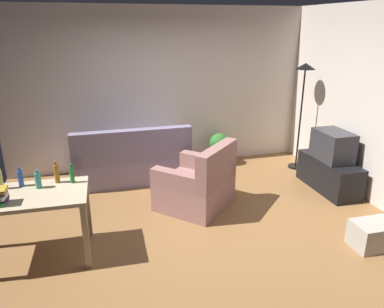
{
  "coord_description": "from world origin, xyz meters",
  "views": [
    {
      "loc": [
        -1.13,
        -3.98,
        2.4
      ],
      "look_at": [
        0.1,
        0.5,
        0.75
      ],
      "focal_mm": 34.26,
      "sensor_mm": 36.0,
      "label": 1
    }
  ],
  "objects": [
    {
      "name": "bottle_green",
      "position": [
        -1.42,
        -0.08,
        0.85
      ],
      "size": [
        0.05,
        0.05,
        0.22
      ],
      "color": "#1E722D",
      "rests_on": "desk"
    },
    {
      "name": "bottle_amber",
      "position": [
        -1.58,
        -0.03,
        0.87
      ],
      "size": [
        0.05,
        0.05,
        0.24
      ],
      "color": "#9E6019",
      "rests_on": "desk"
    },
    {
      "name": "bottle_blue",
      "position": [
        -1.95,
        -0.03,
        0.85
      ],
      "size": [
        0.06,
        0.06,
        0.21
      ],
      "color": "#2347A3",
      "rests_on": "desk"
    },
    {
      "name": "bottle_tall",
      "position": [
        -1.76,
        -0.13,
        0.85
      ],
      "size": [
        0.06,
        0.06,
        0.21
      ],
      "color": "teal",
      "rests_on": "desk"
    },
    {
      "name": "tv_stand",
      "position": [
        2.25,
        0.44,
        0.24
      ],
      "size": [
        0.44,
        1.1,
        0.48
      ],
      "rotation": [
        0.0,
        0.0,
        1.57
      ],
      "color": "black",
      "rests_on": "ground_plane"
    },
    {
      "name": "desk",
      "position": [
        -1.87,
        -0.26,
        0.65
      ],
      "size": [
        1.22,
        0.74,
        0.76
      ],
      "rotation": [
        0.0,
        0.0,
        -0.03
      ],
      "color": "#C6B28E",
      "rests_on": "ground_plane"
    },
    {
      "name": "storage_box",
      "position": [
        1.81,
        -1.05,
        0.15
      ],
      "size": [
        0.49,
        0.35,
        0.3
      ],
      "primitive_type": "cube",
      "rotation": [
        0.0,
        0.0,
        -0.02
      ],
      "color": "#A8A399",
      "rests_on": "ground_plane"
    },
    {
      "name": "torchiere_lamp",
      "position": [
        2.25,
        1.37,
        1.41
      ],
      "size": [
        0.32,
        0.32,
        1.81
      ],
      "color": "black",
      "rests_on": "ground_plane"
    },
    {
      "name": "tv",
      "position": [
        2.25,
        0.44,
        0.7
      ],
      "size": [
        0.41,
        0.6,
        0.44
      ],
      "rotation": [
        0.0,
        0.0,
        1.57
      ],
      "color": "#2D2D33",
      "rests_on": "tv_stand"
    },
    {
      "name": "ground_plane",
      "position": [
        0.0,
        0.0,
        -0.01
      ],
      "size": [
        5.2,
        4.4,
        0.02
      ],
      "primitive_type": "cube",
      "color": "olive"
    },
    {
      "name": "bottle_squat",
      "position": [
        -2.13,
        -0.05,
        0.87
      ],
      "size": [
        0.05,
        0.05,
        0.26
      ],
      "color": "#BCB24C",
      "rests_on": "desk"
    },
    {
      "name": "potted_plant",
      "position": [
        1.0,
        1.9,
        0.33
      ],
      "size": [
        0.36,
        0.36,
        0.57
      ],
      "color": "brown",
      "rests_on": "ground_plane"
    },
    {
      "name": "wall_rear",
      "position": [
        0.0,
        2.2,
        1.35
      ],
      "size": [
        5.2,
        0.1,
        2.7
      ],
      "primitive_type": "cube",
      "color": "silver",
      "rests_on": "ground_plane"
    },
    {
      "name": "wall_right",
      "position": [
        2.6,
        0.0,
        1.35
      ],
      "size": [
        0.1,
        4.4,
        2.7
      ],
      "primitive_type": "cube",
      "color": "beige",
      "rests_on": "ground_plane"
    },
    {
      "name": "armchair",
      "position": [
        0.16,
        0.42,
        0.32
      ],
      "size": [
        1.23,
        1.23,
        0.92
      ],
      "rotation": [
        0.0,
        0.0,
        3.92
      ],
      "color": "#996B66",
      "rests_on": "ground_plane"
    },
    {
      "name": "couch",
      "position": [
        -0.61,
        1.59,
        0.31
      ],
      "size": [
        1.82,
        0.84,
        0.92
      ],
      "rotation": [
        0.0,
        0.0,
        3.14
      ],
      "color": "gray",
      "rests_on": "ground_plane"
    }
  ]
}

